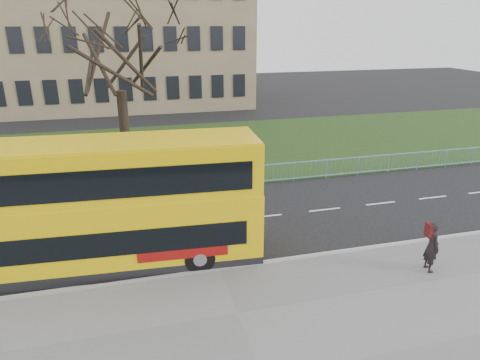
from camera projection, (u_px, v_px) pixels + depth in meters
name	position (u px, v px, depth m)	size (l,w,h in m)	color
ground	(212.00, 251.00, 16.76)	(120.00, 120.00, 0.00)	black
kerb	(220.00, 270.00, 15.33)	(80.00, 0.20, 0.14)	gray
grass_verge	(172.00, 151.00, 29.73)	(80.00, 15.40, 0.08)	#1C3914
guard_railing	(187.00, 181.00, 22.56)	(40.00, 0.12, 1.10)	#7FC0E2
bare_tree	(119.00, 73.00, 23.12)	(8.04, 8.04, 11.48)	black
civic_building	(100.00, 37.00, 44.94)	(30.00, 15.00, 14.00)	#7C6A4F
yellow_bus	(104.00, 202.00, 15.02)	(11.12, 3.28, 4.60)	yellow
pedestrian	(432.00, 246.00, 14.94)	(0.68, 0.45, 1.87)	black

